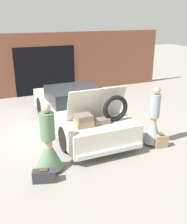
# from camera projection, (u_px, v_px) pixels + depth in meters

# --- Properties ---
(ground_plane) EXTENTS (40.00, 40.00, 0.00)m
(ground_plane) POSITION_uv_depth(u_px,v_px,m) (78.00, 127.00, 8.81)
(ground_plane) COLOR gray
(garage_wall_back) EXTENTS (12.00, 0.14, 2.80)m
(garage_wall_back) POSITION_uv_depth(u_px,v_px,m) (45.00, 64.00, 12.02)
(garage_wall_back) COLOR brown
(garage_wall_back) RESTS_ON ground_plane
(car) EXTENTS (1.98, 4.83, 1.74)m
(car) POSITION_uv_depth(u_px,v_px,m) (78.00, 110.00, 8.60)
(car) COLOR silver
(car) RESTS_ON ground_plane
(person_left) EXTENTS (0.65, 0.65, 1.70)m
(person_left) POSITION_uv_depth(u_px,v_px,m) (49.00, 147.00, 6.16)
(person_left) COLOR tan
(person_left) RESTS_ON ground_plane
(person_right) EXTENTS (0.54, 0.54, 1.73)m
(person_right) POSITION_uv_depth(u_px,v_px,m) (153.00, 124.00, 7.41)
(person_right) COLOR tan
(person_right) RESTS_ON ground_plane
(suitcase_beside_left_person) EXTENTS (0.55, 0.35, 0.32)m
(suitcase_beside_left_person) POSITION_uv_depth(u_px,v_px,m) (44.00, 176.00, 5.87)
(suitcase_beside_left_person) COLOR #2D2D33
(suitcase_beside_left_person) RESTS_ON ground_plane
(suitcase_beside_right_person) EXTENTS (0.40, 0.24, 0.40)m
(suitcase_beside_right_person) POSITION_uv_depth(u_px,v_px,m) (161.00, 141.00, 7.39)
(suitcase_beside_right_person) COLOR #9E8460
(suitcase_beside_right_person) RESTS_ON ground_plane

